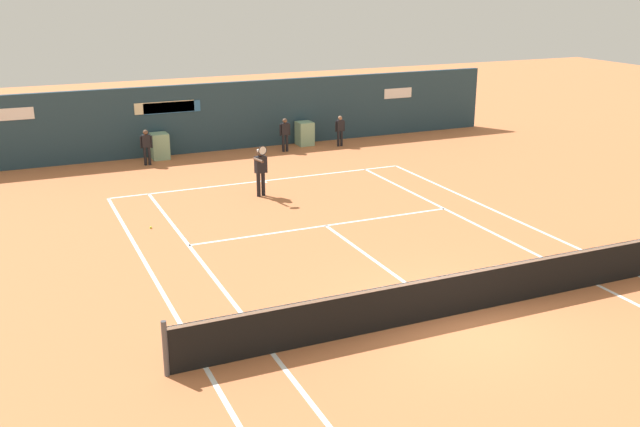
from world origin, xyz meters
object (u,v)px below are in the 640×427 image
object	(u,v)px
ball_kid_right_post	(340,129)
ball_kid_left_post	(285,133)
ball_kid_centre_post	(146,145)
player_on_baseline	(261,168)
tennis_ball_near_service_line	(151,227)

from	to	relation	value
ball_kid_right_post	ball_kid_left_post	bearing A→B (deg)	1.78
ball_kid_centre_post	ball_kid_right_post	size ratio (longest dim) A/B	1.05
ball_kid_centre_post	ball_kid_left_post	bearing A→B (deg)	-173.42
ball_kid_right_post	ball_kid_left_post	size ratio (longest dim) A/B	0.94
player_on_baseline	tennis_ball_near_service_line	bearing A→B (deg)	12.79
player_on_baseline	ball_kid_centre_post	bearing A→B (deg)	-77.29
ball_kid_centre_post	ball_kid_right_post	xyz separation A→B (m)	(8.07, 0.00, -0.04)
ball_kid_centre_post	ball_kid_right_post	world-z (taller)	ball_kid_centre_post
ball_kid_left_post	ball_kid_right_post	bearing A→B (deg)	-177.41
ball_kid_centre_post	tennis_ball_near_service_line	bearing A→B (deg)	86.00
ball_kid_right_post	ball_kid_left_post	xyz separation A→B (m)	(-2.47, 0.00, 0.05)
ball_kid_right_post	player_on_baseline	bearing A→B (deg)	47.62
player_on_baseline	ball_kid_right_post	bearing A→B (deg)	-145.70
player_on_baseline	ball_kid_left_post	bearing A→B (deg)	-129.72
ball_kid_centre_post	player_on_baseline	bearing A→B (deg)	120.83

